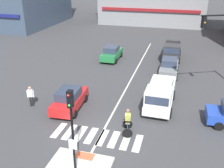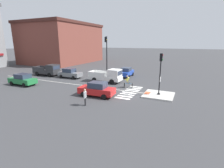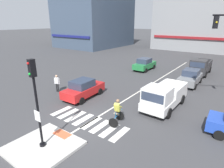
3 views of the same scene
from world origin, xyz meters
The scene contains 19 objects.
ground_plane centered at (0.00, 0.00, 0.00)m, with size 300.00×300.00×0.00m, color #3D3D3F.
tactile_pad_front centered at (0.00, -1.85, 0.15)m, with size 1.10×0.60×0.01m, color #DB5B38.
signal_pole centered at (0.00, -3.16, 2.96)m, with size 0.44×0.38×4.66m.
crosswalk_stripe_a centered at (-2.65, 0.30, 0.00)m, with size 0.44×1.80×0.01m, color silver.
crosswalk_stripe_b centered at (-1.89, 0.30, 0.00)m, with size 0.44×1.80×0.01m, color silver.
crosswalk_stripe_c centered at (-1.13, 0.30, 0.00)m, with size 0.44×1.80×0.01m, color silver.
crosswalk_stripe_d centered at (-0.38, 0.30, 0.00)m, with size 0.44×1.80×0.01m, color silver.
crosswalk_stripe_e centered at (0.38, 0.30, 0.00)m, with size 0.44×1.80×0.01m, color silver.
crosswalk_stripe_f centered at (1.13, 0.30, 0.00)m, with size 0.44×1.80×0.01m, color silver.
crosswalk_stripe_g centered at (1.89, 0.30, 0.00)m, with size 0.44×1.80×0.01m, color silver.
crosswalk_stripe_h centered at (2.65, 0.30, 0.00)m, with size 0.44×1.80×0.01m, color silver.
lane_centre_line centered at (0.21, 10.00, 0.00)m, with size 0.14×28.00×0.01m, color silver.
car_grey_eastbound_far centered at (3.60, 12.44, 0.81)m, with size 1.88×4.12×1.64m.
car_green_westbound_distant centered at (-3.22, 15.39, 0.81)m, with size 1.85×4.10×1.64m.
car_red_westbound_near centered at (-3.13, 3.21, 0.81)m, with size 2.03×4.19×1.64m.
pickup_truck_charcoal_eastbound_distant centered at (3.53, 17.28, 0.98)m, with size 2.08×5.11×2.08m.
pickup_truck_white_eastbound_mid centered at (3.41, 5.04, 0.98)m, with size 2.14×5.14×2.08m.
cyclist centered at (1.79, 1.25, 0.87)m, with size 0.87×1.20×1.68m.
pedestrian_at_curb_left centered at (-6.16, 2.78, 0.98)m, with size 0.51×0.35×1.67m.
Camera 1 is at (4.63, -12.74, 9.75)m, focal length 41.67 mm.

